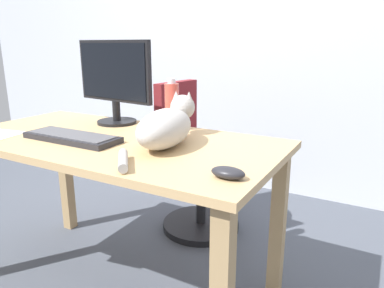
{
  "coord_description": "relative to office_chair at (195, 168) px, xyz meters",
  "views": [
    {
      "loc": [
        1.05,
        -1.16,
        1.14
      ],
      "look_at": [
        0.45,
        -0.1,
        0.8
      ],
      "focal_mm": 33.84,
      "sensor_mm": 36.0,
      "label": 1
    }
  ],
  "objects": [
    {
      "name": "desk",
      "position": [
        -0.02,
        -0.71,
        0.24
      ],
      "size": [
        1.46,
        0.72,
        0.74
      ],
      "color": "tan",
      "rests_on": "ground_plane"
    },
    {
      "name": "cat",
      "position": [
        0.25,
        -0.69,
        0.43
      ],
      "size": [
        0.24,
        0.61,
        0.2
      ],
      "color": "#B2ADA8",
      "rests_on": "desk"
    },
    {
      "name": "back_wall",
      "position": [
        -0.02,
        0.85,
        0.9
      ],
      "size": [
        6.0,
        0.04,
        2.6
      ],
      "primitive_type": "cube",
      "color": "silver",
      "rests_on": "ground_plane"
    },
    {
      "name": "water_bottle",
      "position": [
        0.13,
        -0.45,
        0.46
      ],
      "size": [
        0.07,
        0.07,
        0.24
      ],
      "color": "#D84C3D",
      "rests_on": "desk"
    },
    {
      "name": "computer_mouse",
      "position": [
        0.62,
        -0.91,
        0.37
      ],
      "size": [
        0.11,
        0.06,
        0.04
      ],
      "primitive_type": "ellipsoid",
      "color": "#232328",
      "rests_on": "desk"
    },
    {
      "name": "office_chair",
      "position": [
        0.0,
        0.0,
        0.0
      ],
      "size": [
        0.48,
        0.48,
        0.92
      ],
      "color": "black",
      "rests_on": "ground_plane"
    },
    {
      "name": "ground_plane",
      "position": [
        -0.02,
        -0.71,
        -0.4
      ],
      "size": [
        8.0,
        8.0,
        0.0
      ],
      "primitive_type": "plane",
      "color": "#474C56"
    },
    {
      "name": "keyboard",
      "position": [
        -0.15,
        -0.82,
        0.36
      ],
      "size": [
        0.44,
        0.15,
        0.03
      ],
      "color": "#232328",
      "rests_on": "desk"
    },
    {
      "name": "monitor",
      "position": [
        -0.21,
        -0.46,
        0.57
      ],
      "size": [
        0.48,
        0.2,
        0.41
      ],
      "color": "black",
      "rests_on": "desk"
    }
  ]
}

